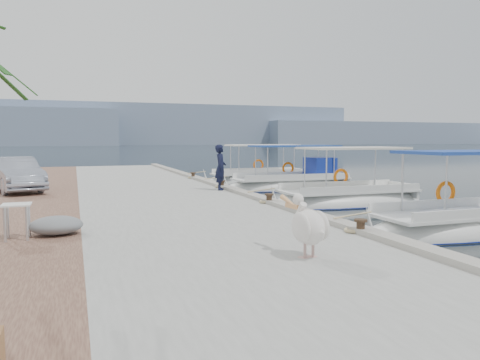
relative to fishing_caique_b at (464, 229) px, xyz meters
name	(u,v)px	position (x,y,z in m)	size (l,w,h in m)	color
ground	(301,227)	(-3.69, 2.31, -0.13)	(400.00, 400.00, 0.00)	black
concrete_quay	(165,202)	(-6.69, 7.31, 0.12)	(6.00, 40.00, 0.50)	gray
quay_curb	(237,190)	(-3.91, 7.31, 0.43)	(0.44, 40.00, 0.12)	gray
cobblestone_strip	(15,208)	(-11.69, 7.31, 0.12)	(4.00, 40.00, 0.50)	brown
distant_hills	(157,128)	(25.92, 203.80, 7.49)	(330.00, 60.00, 18.00)	gray
fishing_caique_b	(464,229)	(0.00, 0.00, 0.00)	(6.21, 2.16, 2.83)	white
fishing_caique_c	(348,201)	(0.19, 5.89, 0.00)	(6.58, 2.28, 2.83)	white
fishing_caique_d	(293,185)	(0.64, 11.70, 0.06)	(7.28, 2.17, 2.83)	white
fishing_caique_e	(260,181)	(0.29, 15.39, 0.00)	(6.79, 1.99, 2.83)	white
mooring_bollards	(269,198)	(-4.04, 3.81, 0.57)	(0.28, 20.28, 0.33)	black
pelican	(308,226)	(-6.03, -2.56, 0.93)	(0.53, 1.37, 1.07)	tan
fisherman	(221,167)	(-4.29, 8.18, 1.28)	(0.66, 0.43, 1.82)	black
parked_car	(16,174)	(-11.97, 10.36, 1.04)	(1.42, 4.07, 1.34)	#A3AABB
tarp_bundle	(56,225)	(-10.20, 0.94, 0.57)	(1.10, 0.90, 0.40)	slate
folding_table	(17,214)	(-10.92, 0.68, 0.90)	(0.55, 0.55, 0.73)	silver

